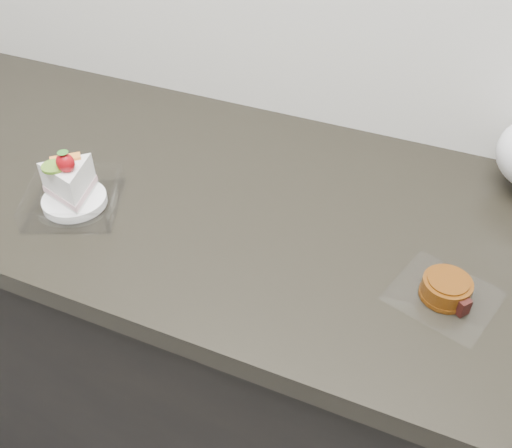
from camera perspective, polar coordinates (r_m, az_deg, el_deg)
counter at (r=1.34m, az=0.54°, el=-13.14°), size 2.04×0.64×0.90m
cake_tray at (r=1.04m, az=-17.90°, el=3.11°), size 0.20×0.20×0.12m
mooncake_wrap at (r=0.89m, az=18.49°, el=-6.31°), size 0.18×0.17×0.03m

